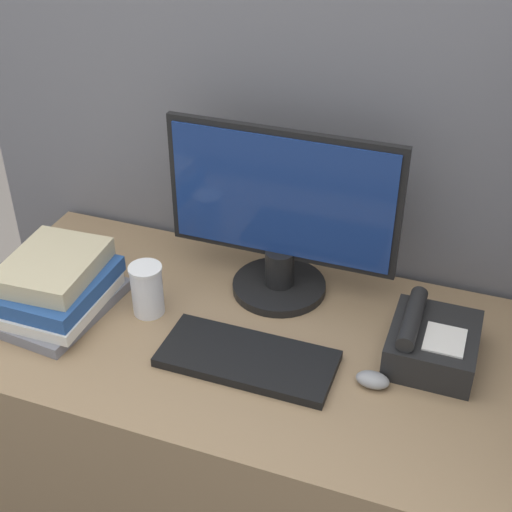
# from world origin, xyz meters

# --- Properties ---
(cubicle_panel_rear) EXTENTS (1.72, 0.04, 1.74)m
(cubicle_panel_rear) POSITION_xyz_m (0.00, 0.69, 0.87)
(cubicle_panel_rear) COLOR slate
(cubicle_panel_rear) RESTS_ON ground_plane
(desk) EXTENTS (1.32, 0.66, 0.72)m
(desk) POSITION_xyz_m (0.00, 0.33, 0.36)
(desk) COLOR #937551
(desk) RESTS_ON ground_plane
(monitor) EXTENTS (0.53, 0.22, 0.40)m
(monitor) POSITION_xyz_m (0.01, 0.51, 0.91)
(monitor) COLOR black
(monitor) RESTS_ON desk
(keyboard) EXTENTS (0.36, 0.16, 0.02)m
(keyboard) POSITION_xyz_m (0.03, 0.25, 0.73)
(keyboard) COLOR black
(keyboard) RESTS_ON desk
(mouse) EXTENTS (0.07, 0.04, 0.03)m
(mouse) POSITION_xyz_m (0.28, 0.27, 0.74)
(mouse) COLOR gray
(mouse) RESTS_ON desk
(coffee_cup) EXTENTS (0.07, 0.07, 0.12)m
(coffee_cup) POSITION_xyz_m (-0.24, 0.33, 0.78)
(coffee_cup) COLOR white
(coffee_cup) RESTS_ON desk
(book_stack) EXTENTS (0.26, 0.30, 0.13)m
(book_stack) POSITION_xyz_m (-0.44, 0.27, 0.78)
(book_stack) COLOR slate
(book_stack) RESTS_ON desk
(desk_telephone) EXTENTS (0.18, 0.20, 0.11)m
(desk_telephone) POSITION_xyz_m (0.37, 0.39, 0.77)
(desk_telephone) COLOR black
(desk_telephone) RESTS_ON desk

